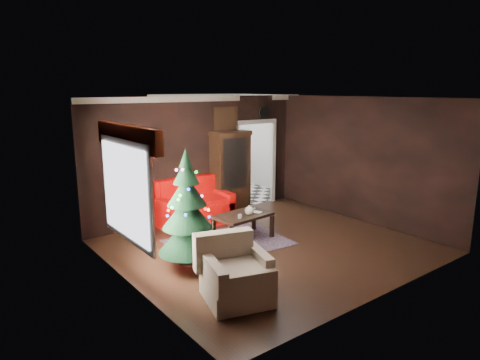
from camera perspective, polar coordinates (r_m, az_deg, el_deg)
floor at (r=8.24m, az=3.84°, el=-8.90°), size 5.50×5.50×0.00m
ceiling at (r=7.69m, az=4.14°, el=10.95°), size 5.50×5.50×0.00m
wall_back at (r=9.83m, az=-5.66°, el=3.00°), size 5.50×0.00×5.50m
wall_front at (r=6.24m, az=19.29°, el=-3.02°), size 5.50×0.00×5.50m
wall_left at (r=6.42m, az=-14.84°, el=-2.32°), size 0.00×5.50×5.50m
wall_right at (r=9.85m, az=16.12°, el=2.59°), size 0.00×5.50×5.50m
doorway at (r=10.87m, az=2.03°, el=2.06°), size 1.10×0.10×2.10m
left_window at (r=6.60m, az=-15.22°, el=-1.50°), size 0.05×1.60×1.40m
valance at (r=6.49m, az=-14.97°, el=5.65°), size 0.12×2.10×0.35m
kitchen_floor at (r=12.26m, az=-2.45°, el=-1.78°), size 3.00×3.00×0.00m
kitchen_window at (r=13.17m, az=-6.15°, el=6.64°), size 0.70×0.06×0.70m
rug at (r=8.42m, az=-1.53°, el=-8.37°), size 2.37×1.82×0.01m
loveseat at (r=9.44m, az=-6.18°, el=-2.99°), size 1.70×0.90×1.00m
curio_cabinet at (r=10.14m, az=-1.32°, el=0.75°), size 0.90×0.45×1.90m
floor_lamp at (r=8.50m, az=-12.45°, el=-2.63°), size 0.39×0.39×1.80m
christmas_tree at (r=6.95m, az=-7.15°, el=-3.90°), size 1.13×1.13×1.87m
armchair at (r=6.11m, az=-0.44°, el=-12.02°), size 1.15×1.15×0.95m
coffee_table at (r=8.53m, az=0.42°, el=-6.25°), size 1.18×0.77×0.50m
teapot at (r=8.38m, az=1.26°, el=-4.12°), size 0.26×0.26×0.19m
cup_a at (r=8.23m, az=-0.02°, el=-4.87°), size 0.09×0.09×0.07m
cup_b at (r=8.19m, az=-0.05°, el=-4.99°), size 0.07×0.07×0.06m
book at (r=8.49m, az=2.01°, el=-3.88°), size 0.14×0.05×0.19m
wall_clock at (r=10.83m, az=3.28°, el=9.10°), size 0.32×0.32×0.06m
painting at (r=10.11m, az=-1.98°, el=8.15°), size 0.62×0.05×0.52m
kitchen_counter at (r=13.14m, az=-5.46°, el=1.13°), size 1.80×0.60×0.90m
kitchen_table at (r=11.77m, az=-2.83°, el=-0.51°), size 0.70×0.70×0.75m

